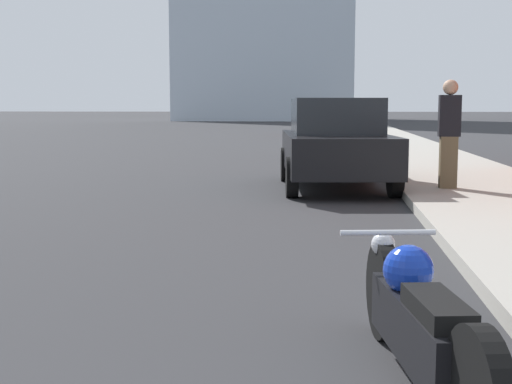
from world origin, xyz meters
name	(u,v)px	position (x,y,z in m)	size (l,w,h in m)	color
sidewalk	(378,133)	(4.99, 40.00, 0.07)	(2.98, 240.00, 0.15)	#9E998E
motorcycle	(419,321)	(2.76, 3.61, 0.38)	(0.66, 2.44, 0.76)	black
parked_car_black	(335,143)	(2.38, 13.25, 0.86)	(2.28, 4.52, 1.70)	black
parked_car_white	(329,127)	(2.25, 24.79, 0.83)	(2.02, 4.08, 1.64)	silver
parked_car_red	(327,120)	(2.14, 37.91, 0.80)	(1.97, 4.52, 1.57)	red
pedestrian	(449,132)	(4.30, 12.22, 1.12)	(0.36, 0.26, 1.85)	brown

